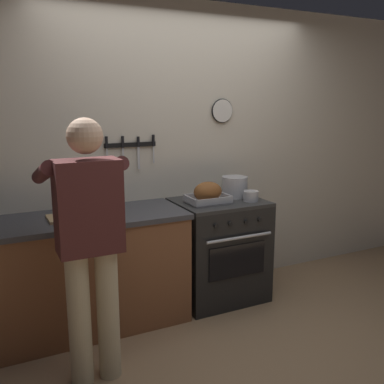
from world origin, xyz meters
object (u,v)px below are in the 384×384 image
object	(u,v)px
saucepan	(251,196)
person_cook	(89,236)
cutting_board	(73,217)
stock_pot	(235,187)
bottle_wine_red	(77,197)
bottle_olive_oil	(107,196)
roasting_pan	(208,193)
stove	(219,249)
bottle_hot_sauce	(83,200)

from	to	relation	value
saucepan	person_cook	bearing A→B (deg)	-160.82
person_cook	cutting_board	bearing A→B (deg)	-4.49
stock_pot	bottle_wine_red	size ratio (longest dim) A/B	0.72
stock_pot	cutting_board	xyz separation A→B (m)	(-1.46, -0.09, -0.08)
person_cook	bottle_olive_oil	distance (m)	0.82
roasting_pan	bottle_olive_oil	world-z (taller)	bottle_olive_oil
stove	roasting_pan	xyz separation A→B (m)	(-0.13, -0.04, 0.53)
stove	cutting_board	xyz separation A→B (m)	(-1.26, -0.02, 0.46)
saucepan	cutting_board	distance (m)	1.50
cutting_board	roasting_pan	bearing A→B (deg)	-0.61
bottle_olive_oil	bottle_wine_red	size ratio (longest dim) A/B	0.89
bottle_olive_oil	bottle_wine_red	xyz separation A→B (m)	(-0.24, -0.03, 0.02)
stock_pot	stove	bearing A→B (deg)	-161.71
saucepan	bottle_olive_oil	distance (m)	1.23
saucepan	roasting_pan	bearing A→B (deg)	164.11
roasting_pan	bottle_olive_oil	distance (m)	0.85
stove	person_cook	size ratio (longest dim) A/B	0.54
saucepan	bottle_hot_sauce	size ratio (longest dim) A/B	0.74
stove	saucepan	world-z (taller)	saucepan
bottle_hot_sauce	bottle_wine_red	xyz separation A→B (m)	(-0.08, -0.18, 0.06)
stock_pot	bottle_olive_oil	size ratio (longest dim) A/B	0.81
saucepan	bottle_olive_oil	size ratio (longest dim) A/B	0.46
bottle_hot_sauce	saucepan	bearing A→B (deg)	-15.75
stock_pot	cutting_board	world-z (taller)	stock_pot
stock_pot	bottle_wine_red	distance (m)	1.40
bottle_olive_oil	person_cook	bearing A→B (deg)	-112.63
stove	roasting_pan	world-z (taller)	roasting_pan
saucepan	bottle_olive_oil	xyz separation A→B (m)	(-1.21, 0.23, 0.07)
cutting_board	bottle_olive_oil	bearing A→B (deg)	20.95
cutting_board	person_cook	bearing A→B (deg)	-92.47
bottle_wine_red	stock_pot	bearing A→B (deg)	0.17
person_cook	bottle_wine_red	bearing A→B (deg)	-8.20
cutting_board	bottle_wine_red	size ratio (longest dim) A/B	1.12
stove	bottle_olive_oil	bearing A→B (deg)	174.94
stove	cutting_board	world-z (taller)	cutting_board
stove	roasting_pan	bearing A→B (deg)	-164.91
person_cook	roasting_pan	bearing A→B (deg)	-63.24
person_cook	saucepan	xyz separation A→B (m)	(1.52, 0.53, -0.01)
person_cook	stove	bearing A→B (deg)	-64.53
stove	bottle_hot_sauce	distance (m)	1.27
roasting_pan	bottle_wine_red	world-z (taller)	bottle_wine_red
stove	bottle_wine_red	distance (m)	1.34
bottle_olive_oil	bottle_hot_sauce	bearing A→B (deg)	134.75
stove	roasting_pan	distance (m)	0.55
stock_pot	cutting_board	distance (m)	1.46
bottle_hot_sauce	person_cook	bearing A→B (deg)	-99.89
bottle_olive_oil	stove	bearing A→B (deg)	-5.06
stove	bottle_wine_red	size ratio (longest dim) A/B	2.80
person_cook	bottle_wine_red	xyz separation A→B (m)	(0.08, 0.73, 0.08)
cutting_board	bottle_hot_sauce	distance (m)	0.30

